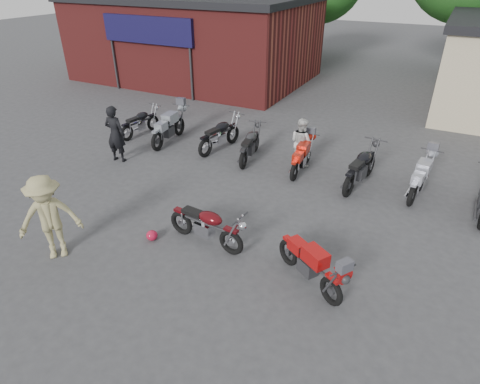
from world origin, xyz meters
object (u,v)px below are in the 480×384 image
at_px(row_bike_4, 302,155).
at_px(row_bike_5, 361,166).
at_px(person_tan, 49,218).
at_px(row_bike_6, 421,176).
at_px(helmet, 152,235).
at_px(sportbike, 311,262).
at_px(row_bike_3, 250,143).
at_px(row_bike_1, 169,126).
at_px(person_light, 301,142).
at_px(person_dark, 115,134).
at_px(row_bike_2, 220,133).
at_px(row_bike_0, 140,121).
at_px(vintage_motorcycle, 206,223).

xyz_separation_m(row_bike_4, row_bike_5, (1.81, -0.09, 0.09)).
relative_size(person_tan, row_bike_6, 0.99).
height_order(row_bike_5, row_bike_6, row_bike_5).
height_order(helmet, row_bike_5, row_bike_5).
bearing_deg(row_bike_4, person_tan, 150.13).
relative_size(sportbike, helmet, 7.01).
distance_m(row_bike_3, row_bike_5, 3.61).
xyz_separation_m(row_bike_1, row_bike_5, (6.83, -0.15, 0.00)).
bearing_deg(row_bike_3, person_light, -85.74).
bearing_deg(row_bike_4, person_dark, 107.24).
distance_m(row_bike_2, row_bike_5, 4.89).
bearing_deg(row_bike_6, person_light, 92.14).
bearing_deg(row_bike_5, person_dark, 113.03).
distance_m(helmet, person_tan, 2.21).
height_order(sportbike, row_bike_5, row_bike_5).
distance_m(row_bike_0, row_bike_5, 8.20).
bearing_deg(row_bike_5, helmet, 151.97).
bearing_deg(vintage_motorcycle, row_bike_3, 109.66).
relative_size(vintage_motorcycle, row_bike_0, 1.05).
xyz_separation_m(person_light, row_bike_2, (-2.85, -0.13, -0.17)).
bearing_deg(person_light, person_tan, 92.60).
bearing_deg(row_bike_0, sportbike, -114.72).
bearing_deg(row_bike_2, row_bike_4, -86.78).
xyz_separation_m(person_dark, row_bike_3, (3.78, 2.05, -0.35)).
bearing_deg(vintage_motorcycle, helmet, -154.24).
xyz_separation_m(person_tan, row_bike_4, (3.33, 6.41, -0.44)).
bearing_deg(helmet, row_bike_5, 53.36).
bearing_deg(person_tan, row_bike_2, 42.13).
bearing_deg(helmet, row_bike_6, 44.41).
bearing_deg(row_bike_3, helmet, 169.59).
xyz_separation_m(row_bike_2, row_bike_4, (3.06, -0.33, -0.07)).
height_order(sportbike, person_light, person_light).
bearing_deg(row_bike_0, row_bike_6, -84.27).
xyz_separation_m(vintage_motorcycle, person_dark, (-4.95, 2.57, 0.36)).
relative_size(helmet, row_bike_3, 0.13).
xyz_separation_m(vintage_motorcycle, row_bike_5, (2.43, 4.46, 0.06)).
bearing_deg(person_light, row_bike_1, 31.74).
distance_m(helmet, row_bike_2, 5.49).
bearing_deg(row_bike_1, row_bike_5, -97.51).
bearing_deg(row_bike_2, row_bike_5, -85.59).
height_order(person_dark, row_bike_1, person_dark).
xyz_separation_m(helmet, person_tan, (-1.48, -1.40, 0.85)).
height_order(helmet, row_bike_4, row_bike_4).
height_order(vintage_motorcycle, row_bike_1, row_bike_1).
xyz_separation_m(sportbike, row_bike_6, (1.52, 4.86, 0.04)).
height_order(helmet, row_bike_1, row_bike_1).
bearing_deg(person_tan, vintage_motorcycle, -11.24).
bearing_deg(row_bike_2, person_tan, -173.01).
bearing_deg(row_bike_1, row_bike_3, -96.30).
bearing_deg(row_bike_3, row_bike_1, 80.16).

